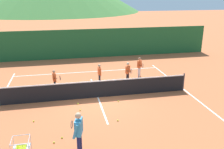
% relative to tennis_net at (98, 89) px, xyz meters
% --- Properties ---
extents(ground_plane, '(120.00, 120.00, 0.00)m').
position_rel_tennis_net_xyz_m(ground_plane, '(0.00, 0.00, -0.50)').
color(ground_plane, '#BC6038').
extents(line_baseline_far, '(10.34, 0.08, 0.01)m').
position_rel_tennis_net_xyz_m(line_baseline_far, '(0.00, 4.64, -0.50)').
color(line_baseline_far, white).
rests_on(line_baseline_far, ground).
extents(line_sideline_east, '(0.08, 10.62, 0.01)m').
position_rel_tennis_net_xyz_m(line_sideline_east, '(5.17, 0.00, -0.50)').
color(line_sideline_east, white).
rests_on(line_sideline_east, ground).
extents(line_service_center, '(0.08, 5.95, 0.01)m').
position_rel_tennis_net_xyz_m(line_service_center, '(0.00, 0.00, -0.50)').
color(line_service_center, white).
rests_on(line_service_center, ground).
extents(tennis_net, '(10.17, 0.08, 1.05)m').
position_rel_tennis_net_xyz_m(tennis_net, '(0.00, 0.00, 0.00)').
color(tennis_net, '#333338').
rests_on(tennis_net, ground).
extents(instructor, '(0.44, 0.80, 1.62)m').
position_rel_tennis_net_xyz_m(instructor, '(-1.38, -4.74, 0.47)').
color(instructor, '#191E4C').
rests_on(instructor, ground).
extents(student_0, '(0.47, 0.58, 1.27)m').
position_rel_tennis_net_xyz_m(student_0, '(-2.28, 1.48, 0.26)').
color(student_0, black).
rests_on(student_0, ground).
extents(student_1, '(0.23, 0.50, 1.27)m').
position_rel_tennis_net_xyz_m(student_1, '(0.43, 2.08, 0.26)').
color(student_1, black).
rests_on(student_1, ground).
extents(student_2, '(0.45, 0.72, 1.34)m').
position_rel_tennis_net_xyz_m(student_2, '(2.21, 1.88, 0.31)').
color(student_2, black).
rests_on(student_2, ground).
extents(student_3, '(0.47, 0.72, 1.34)m').
position_rel_tennis_net_xyz_m(student_3, '(3.30, 2.93, 0.31)').
color(student_3, silver).
rests_on(student_3, ground).
extents(ball_cart, '(0.58, 0.58, 0.90)m').
position_rel_tennis_net_xyz_m(ball_cart, '(-3.31, -4.86, 0.08)').
color(ball_cart, '#B7B7BC').
rests_on(ball_cart, ground).
extents(tennis_ball_0, '(0.07, 0.07, 0.07)m').
position_rel_tennis_net_xyz_m(tennis_ball_0, '(0.97, -0.78, -0.47)').
color(tennis_ball_0, yellow).
rests_on(tennis_ball_0, ground).
extents(tennis_ball_1, '(0.07, 0.07, 0.07)m').
position_rel_tennis_net_xyz_m(tennis_ball_1, '(-1.09, -1.40, -0.47)').
color(tennis_ball_1, yellow).
rests_on(tennis_ball_1, ground).
extents(tennis_ball_2, '(0.07, 0.07, 0.07)m').
position_rel_tennis_net_xyz_m(tennis_ball_2, '(-1.98, -3.66, -0.47)').
color(tennis_ball_2, yellow).
rests_on(tennis_ball_2, ground).
extents(tennis_ball_3, '(0.07, 0.07, 0.07)m').
position_rel_tennis_net_xyz_m(tennis_ball_3, '(0.48, -2.78, -0.47)').
color(tennis_ball_3, yellow).
rests_on(tennis_ball_3, ground).
extents(tennis_ball_5, '(0.07, 0.07, 0.07)m').
position_rel_tennis_net_xyz_m(tennis_ball_5, '(-3.20, -2.08, -0.47)').
color(tennis_ball_5, yellow).
rests_on(tennis_ball_5, ground).
extents(tennis_ball_8, '(0.07, 0.07, 0.07)m').
position_rel_tennis_net_xyz_m(tennis_ball_8, '(-2.29, -3.93, -0.47)').
color(tennis_ball_8, yellow).
rests_on(tennis_ball_8, ground).
extents(tennis_ball_9, '(0.07, 0.07, 0.07)m').
position_rel_tennis_net_xyz_m(tennis_ball_9, '(-1.13, -0.66, -0.47)').
color(tennis_ball_9, yellow).
rests_on(tennis_ball_9, ground).
extents(windscreen_fence, '(22.75, 0.08, 2.50)m').
position_rel_tennis_net_xyz_m(windscreen_fence, '(0.00, 8.69, 0.75)').
color(windscreen_fence, '#1E5B2D').
rests_on(windscreen_fence, ground).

